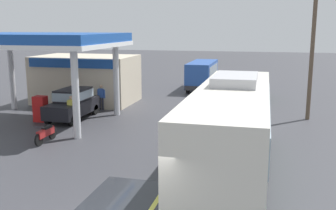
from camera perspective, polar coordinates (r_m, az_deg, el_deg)
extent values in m
plane|color=#38383D|center=(29.43, 7.57, 0.53)|extent=(120.00, 120.00, 0.00)
cube|color=#D8CC4C|center=(24.57, 6.23, -1.59)|extent=(0.16, 50.00, 0.01)
cube|color=#26282D|center=(12.37, -5.56, -14.98)|extent=(3.32, 4.80, 0.01)
cube|color=silver|center=(14.43, 9.26, -3.26)|extent=(2.50, 11.00, 2.90)
cube|color=#1E8C3F|center=(14.74, 9.12, -7.40)|extent=(2.54, 11.04, 0.56)
cube|color=#8C9EAD|center=(9.09, 6.38, -8.36)|extent=(2.30, 0.10, 1.40)
cube|color=#8C9EAD|center=(14.47, 4.30, -1.26)|extent=(0.06, 9.35, 1.10)
cube|color=#8C9EAD|center=(14.28, 14.40, -1.77)|extent=(0.06, 9.35, 1.10)
cube|color=white|center=(8.88, 6.49, -4.08)|extent=(1.75, 0.08, 0.32)
cube|color=#B2B2B7|center=(15.10, 9.78, 3.68)|extent=(1.60, 2.80, 0.36)
cylinder|color=black|center=(11.41, 1.58, -14.53)|extent=(0.30, 1.00, 1.00)
cylinder|color=black|center=(18.07, 6.53, -4.72)|extent=(0.30, 1.00, 1.00)
cylinder|color=black|center=(17.93, 13.54, -5.09)|extent=(0.30, 1.00, 1.00)
cube|color=#194799|center=(23.63, -18.66, 9.25)|extent=(9.00, 7.00, 0.50)
cube|color=white|center=(23.64, -18.60, 8.35)|extent=(9.10, 7.10, 0.24)
cylinder|color=silver|center=(19.69, -13.30, 1.76)|extent=(0.36, 0.36, 4.60)
cylinder|color=silver|center=(28.11, -21.76, 4.06)|extent=(0.36, 0.36, 4.60)
cylinder|color=silver|center=(24.55, -7.55, 3.82)|extent=(0.36, 0.36, 4.60)
cube|color=red|center=(24.09, -18.05, -0.53)|extent=(0.70, 0.60, 1.50)
cube|color=beige|center=(29.29, -11.77, 3.70)|extent=(7.00, 4.40, 3.40)
cube|color=#194799|center=(27.15, -13.93, 5.89)|extent=(6.30, 0.10, 0.60)
cube|color=black|center=(24.15, -13.73, -0.34)|extent=(1.70, 4.20, 0.80)
cube|color=black|center=(24.19, -13.59, 1.49)|extent=(1.50, 2.31, 0.70)
cube|color=#8C9EAD|center=(24.19, -13.59, 1.49)|extent=(1.53, 2.35, 0.49)
cylinder|color=black|center=(23.32, -17.01, -1.93)|extent=(0.20, 0.64, 0.64)
cylinder|color=black|center=(22.59, -13.75, -2.17)|extent=(0.20, 0.64, 0.64)
cylinder|color=black|center=(25.87, -13.62, -0.47)|extent=(0.20, 0.64, 0.64)
cylinder|color=black|center=(25.22, -10.60, -0.65)|extent=(0.20, 0.64, 0.64)
cube|color=#264C9E|center=(34.73, 4.99, 4.56)|extent=(2.00, 6.00, 2.10)
cube|color=#8C9EAD|center=(34.68, 5.00, 5.21)|extent=(2.04, 5.10, 0.80)
cube|color=#2D2D33|center=(31.86, 4.09, 2.41)|extent=(1.90, 0.16, 0.36)
cylinder|color=black|center=(33.07, 2.90, 2.47)|extent=(0.22, 0.76, 0.76)
cylinder|color=black|center=(32.78, 5.92, 2.35)|extent=(0.22, 0.76, 0.76)
cylinder|color=black|center=(36.96, 4.10, 3.40)|extent=(0.22, 0.76, 0.76)
cylinder|color=black|center=(36.70, 6.82, 3.29)|extent=(0.22, 0.76, 0.76)
cylinder|color=black|center=(19.26, -18.26, -4.83)|extent=(0.10, 0.60, 0.60)
cylinder|color=black|center=(20.24, -16.46, -3.94)|extent=(0.10, 0.60, 0.60)
cube|color=maroon|center=(19.70, -17.38, -3.82)|extent=(0.20, 1.30, 0.36)
cube|color=black|center=(19.77, -17.19, -3.09)|extent=(0.24, 0.60, 0.12)
cylinder|color=#2D2D33|center=(19.15, -18.29, -3.06)|extent=(0.55, 0.04, 0.04)
cylinder|color=#33333F|center=(22.96, -13.98, -1.74)|extent=(0.14, 0.14, 0.82)
cylinder|color=#33333F|center=(22.88, -13.58, -1.77)|extent=(0.14, 0.14, 0.82)
cube|color=#D8CC4C|center=(22.77, -13.87, -0.01)|extent=(0.36, 0.22, 0.60)
sphere|color=tan|center=(22.70, -13.92, 1.05)|extent=(0.22, 0.22, 0.22)
cylinder|color=#D8CC4C|center=(22.89, -14.37, -0.11)|extent=(0.09, 0.09, 0.58)
cylinder|color=#D8CC4C|center=(22.68, -13.35, -0.16)|extent=(0.09, 0.09, 0.58)
cylinder|color=#33333F|center=(26.68, -9.81, 0.24)|extent=(0.14, 0.14, 0.82)
cylinder|color=#33333F|center=(26.61, -9.46, 0.22)|extent=(0.14, 0.14, 0.82)
cube|color=#3359B2|center=(26.52, -9.69, 1.73)|extent=(0.36, 0.22, 0.60)
sphere|color=tan|center=(26.45, -9.72, 2.65)|extent=(0.22, 0.22, 0.22)
cylinder|color=#3359B2|center=(26.62, -10.14, 1.64)|extent=(0.09, 0.09, 0.58)
cylinder|color=#3359B2|center=(26.44, -9.22, 1.61)|extent=(0.09, 0.09, 0.58)
cube|color=#1E602D|center=(30.60, 12.44, 2.14)|extent=(1.70, 4.20, 0.80)
cube|color=#1E602D|center=(30.69, 12.52, 3.58)|extent=(1.50, 2.31, 0.70)
cube|color=#8C9EAD|center=(30.69, 12.52, 3.58)|extent=(1.53, 2.35, 0.49)
cylinder|color=black|center=(29.22, 10.85, 0.98)|extent=(0.20, 0.64, 0.64)
cylinder|color=black|center=(29.18, 13.79, 0.84)|extent=(0.20, 0.64, 0.64)
cylinder|color=black|center=(32.17, 11.16, 1.91)|extent=(0.20, 0.64, 0.64)
cylinder|color=black|center=(32.13, 13.83, 1.79)|extent=(0.20, 0.64, 0.64)
cylinder|color=brown|center=(24.44, 20.23, 7.39)|extent=(0.24, 0.24, 8.17)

